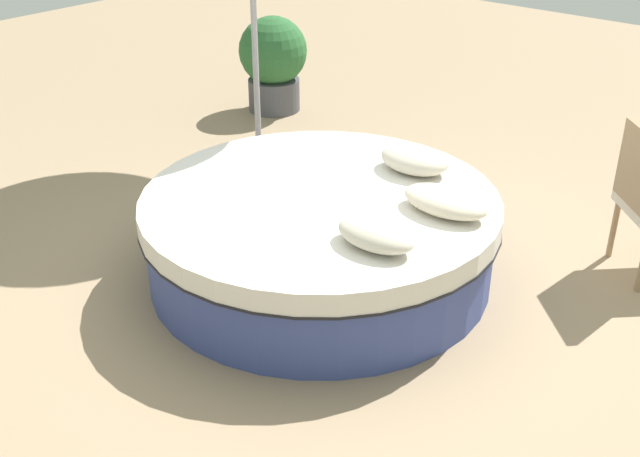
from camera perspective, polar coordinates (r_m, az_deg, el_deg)
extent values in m
plane|color=#9E8466|center=(5.13, 0.00, -3.34)|extent=(16.00, 16.00, 0.00)
cylinder|color=#38478C|center=(5.03, 0.00, -1.29)|extent=(2.18, 2.18, 0.42)
cylinder|color=black|center=(4.93, 0.00, 0.86)|extent=(2.25, 2.25, 0.02)
cylinder|color=silver|center=(4.89, 0.00, 1.60)|extent=(2.24, 2.24, 0.14)
ellipsoid|color=beige|center=(4.28, 4.07, -0.44)|extent=(0.47, 0.29, 0.15)
ellipsoid|color=beige|center=(4.69, 9.09, 1.96)|extent=(0.54, 0.32, 0.14)
ellipsoid|color=beige|center=(5.21, 6.89, 5.00)|extent=(0.48, 0.35, 0.17)
cylinder|color=#997A56|center=(5.59, 20.54, 0.00)|extent=(0.04, 0.04, 0.42)
cylinder|color=#262628|center=(6.92, -4.45, 5.62)|extent=(0.44, 0.44, 0.08)
cylinder|color=#99999E|center=(6.54, -4.86, 15.82)|extent=(0.05, 0.05, 2.59)
cylinder|color=#4C4C51|center=(7.99, -3.35, 9.69)|extent=(0.51, 0.51, 0.32)
sphere|color=#2D6633|center=(7.86, -3.44, 12.75)|extent=(0.67, 0.67, 0.67)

